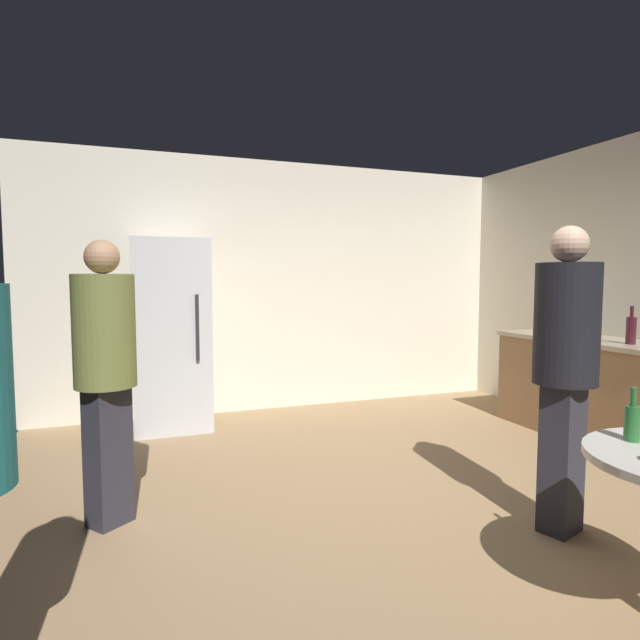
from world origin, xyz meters
TOP-DOWN VIEW (x-y plane):
  - ground_plane at (0.00, 0.00)m, footprint 5.20×5.20m
  - wall_back at (0.00, 2.63)m, footprint 5.32×0.06m
  - refrigerator at (-1.22, 2.20)m, footprint 0.70×0.68m
  - kitchen_counter at (2.28, 0.59)m, footprint 0.64×1.74m
  - kettle at (2.23, 0.95)m, footprint 0.24×0.17m
  - wine_bottle_on_counter at (2.23, 0.16)m, footprint 0.08×0.08m
  - beer_bottle_on_counter at (2.23, 0.55)m, footprint 0.06×0.06m
  - beer_bottle_green at (0.43, -1.31)m, footprint 0.06×0.06m
  - person_in_black_shirt at (0.69, -0.68)m, footprint 0.43×0.43m
  - person_in_olive_shirt at (-1.71, 0.28)m, footprint 0.48×0.48m

SIDE VIEW (x-z plane):
  - ground_plane at x=0.00m, z-range -0.10..0.00m
  - kitchen_counter at x=2.28m, z-range 0.00..0.90m
  - beer_bottle_green at x=0.43m, z-range 0.70..0.93m
  - refrigerator at x=-1.22m, z-range 0.00..1.80m
  - person_in_olive_shirt at x=-1.71m, z-range 0.14..1.78m
  - kettle at x=2.23m, z-range 0.88..1.06m
  - beer_bottle_on_counter at x=2.23m, z-range 0.87..1.10m
  - person_in_black_shirt at x=0.69m, z-range 0.15..1.86m
  - wine_bottle_on_counter at x=2.23m, z-range 0.86..1.17m
  - wall_back at x=0.00m, z-range 0.00..2.70m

